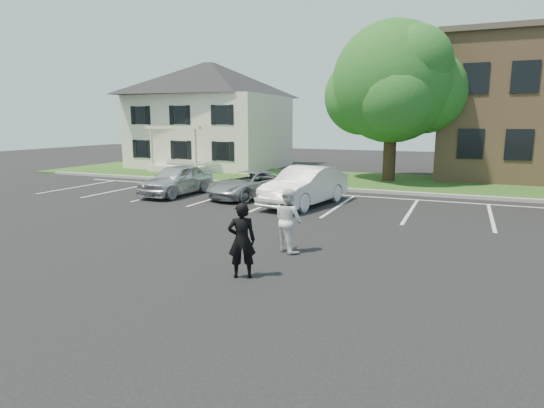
% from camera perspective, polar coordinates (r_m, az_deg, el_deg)
% --- Properties ---
extents(ground_plane, '(90.00, 90.00, 0.00)m').
position_cam_1_polar(ground_plane, '(11.31, -1.99, -7.08)').
color(ground_plane, black).
rests_on(ground_plane, ground).
extents(curb, '(40.00, 0.30, 0.15)m').
position_cam_1_polar(curb, '(22.50, 11.01, 1.67)').
color(curb, gray).
rests_on(curb, ground).
extents(grass_strip, '(44.00, 8.00, 0.08)m').
position_cam_1_polar(grass_strip, '(26.39, 12.84, 2.78)').
color(grass_strip, '#294118').
rests_on(grass_strip, ground).
extents(stall_lines, '(34.00, 5.36, 0.01)m').
position_cam_1_polar(stall_lines, '(19.29, 13.17, -0.03)').
color(stall_lines, silver).
rests_on(stall_lines, ground).
extents(house, '(10.30, 9.22, 7.60)m').
position_cam_1_polar(house, '(34.56, -7.72, 10.97)').
color(house, beige).
rests_on(house, ground).
extents(tree, '(7.80, 7.20, 8.80)m').
position_cam_1_polar(tree, '(26.67, 15.13, 14.20)').
color(tree, black).
rests_on(tree, ground).
extents(man_black_suit, '(0.73, 0.64, 1.67)m').
position_cam_1_polar(man_black_suit, '(9.93, -3.82, -4.57)').
color(man_black_suit, black).
rests_on(man_black_suit, ground).
extents(man_white_shirt, '(1.04, 0.98, 1.69)m').
position_cam_1_polar(man_white_shirt, '(11.87, 2.07, -2.03)').
color(man_white_shirt, white).
rests_on(man_white_shirt, ground).
extents(car_silver_west, '(1.89, 4.27, 1.43)m').
position_cam_1_polar(car_silver_west, '(21.61, -11.86, 3.01)').
color(car_silver_west, silver).
rests_on(car_silver_west, ground).
extents(car_silver_minivan, '(3.26, 4.72, 1.20)m').
position_cam_1_polar(car_silver_minivan, '(20.40, -2.76, 2.47)').
color(car_silver_minivan, '#9B9DA2').
rests_on(car_silver_minivan, ground).
extents(car_white_sedan, '(2.51, 4.98, 1.57)m').
position_cam_1_polar(car_white_sedan, '(18.57, 4.12, 2.25)').
color(car_white_sedan, silver).
rests_on(car_white_sedan, ground).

